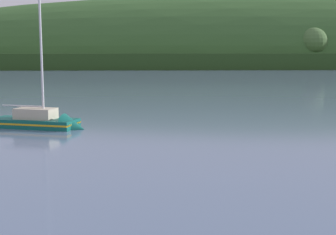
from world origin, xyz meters
The scene contains 2 objects.
far_shoreline_hill centered at (85.80, 198.99, 0.27)m, with size 612.83×114.98×63.01m.
sailboat_midwater_white centered at (-14.56, 46.40, 0.23)m, with size 8.79×5.70×14.01m.
Camera 1 is at (-9.78, 5.60, 6.49)m, focal length 50.08 mm.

